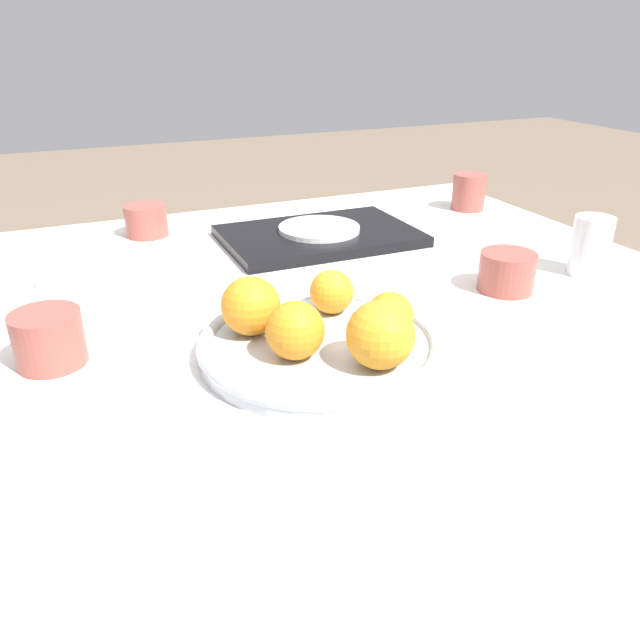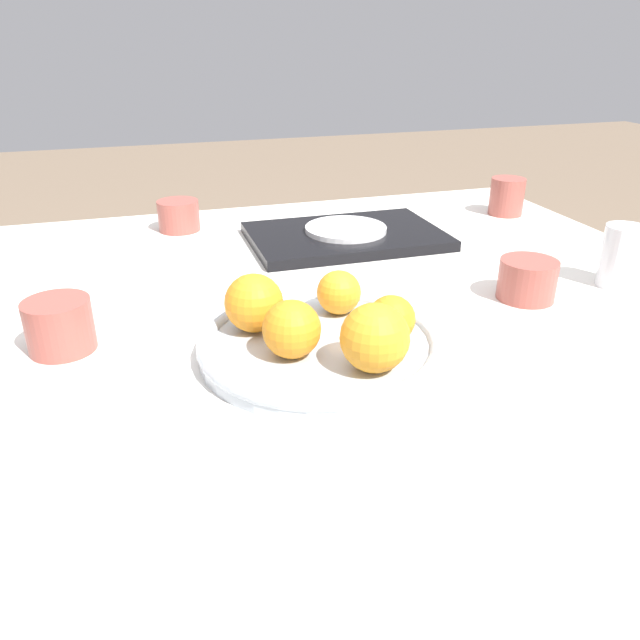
{
  "view_description": "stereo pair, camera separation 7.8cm",
  "coord_description": "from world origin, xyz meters",
  "px_view_note": "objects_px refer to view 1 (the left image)",
  "views": [
    {
      "loc": [
        -0.39,
        -0.9,
        1.14
      ],
      "look_at": [
        -0.11,
        -0.25,
        0.81
      ],
      "focal_mm": 35.0,
      "sensor_mm": 36.0,
      "label": 1
    },
    {
      "loc": [
        -0.32,
        -0.93,
        1.14
      ],
      "look_at": [
        -0.11,
        -0.25,
        0.81
      ],
      "focal_mm": 35.0,
      "sensor_mm": 36.0,
      "label": 2
    }
  ],
  "objects_px": {
    "water_glass": "(591,246)",
    "cup_2": "(146,220)",
    "cup_1": "(507,272)",
    "side_plate": "(319,229)",
    "orange_0": "(332,292)",
    "fruit_platter": "(320,345)",
    "cup_3": "(469,192)",
    "orange_2": "(381,335)",
    "napkin": "(79,269)",
    "orange_1": "(295,330)",
    "orange_3": "(251,306)",
    "orange_4": "(390,316)",
    "serving_tray": "(319,236)",
    "cup_0": "(48,339)"
  },
  "relations": [
    {
      "from": "cup_0",
      "to": "cup_3",
      "type": "relative_size",
      "value": 1.06
    },
    {
      "from": "serving_tray",
      "to": "cup_2",
      "type": "relative_size",
      "value": 4.4
    },
    {
      "from": "cup_3",
      "to": "orange_2",
      "type": "bearing_deg",
      "value": -132.86
    },
    {
      "from": "orange_0",
      "to": "cup_0",
      "type": "bearing_deg",
      "value": 174.18
    },
    {
      "from": "orange_4",
      "to": "cup_2",
      "type": "distance_m",
      "value": 0.66
    },
    {
      "from": "fruit_platter",
      "to": "cup_2",
      "type": "relative_size",
      "value": 3.73
    },
    {
      "from": "fruit_platter",
      "to": "orange_1",
      "type": "bearing_deg",
      "value": -149.46
    },
    {
      "from": "orange_3",
      "to": "napkin",
      "type": "xyz_separation_m",
      "value": [
        -0.19,
        0.39,
        -0.05
      ]
    },
    {
      "from": "serving_tray",
      "to": "cup_0",
      "type": "distance_m",
      "value": 0.6
    },
    {
      "from": "orange_2",
      "to": "orange_3",
      "type": "relative_size",
      "value": 1.06
    },
    {
      "from": "orange_1",
      "to": "napkin",
      "type": "xyz_separation_m",
      "value": [
        -0.22,
        0.47,
        -0.05
      ]
    },
    {
      "from": "orange_4",
      "to": "side_plate",
      "type": "bearing_deg",
      "value": 77.77
    },
    {
      "from": "cup_1",
      "to": "napkin",
      "type": "distance_m",
      "value": 0.72
    },
    {
      "from": "orange_1",
      "to": "cup_1",
      "type": "relative_size",
      "value": 0.81
    },
    {
      "from": "orange_0",
      "to": "cup_2",
      "type": "height_order",
      "value": "orange_0"
    },
    {
      "from": "orange_3",
      "to": "orange_0",
      "type": "bearing_deg",
      "value": 8.55
    },
    {
      "from": "orange_4",
      "to": "cup_1",
      "type": "relative_size",
      "value": 0.69
    },
    {
      "from": "side_plate",
      "to": "cup_0",
      "type": "height_order",
      "value": "cup_0"
    },
    {
      "from": "cup_1",
      "to": "orange_1",
      "type": "bearing_deg",
      "value": -165.0
    },
    {
      "from": "fruit_platter",
      "to": "water_glass",
      "type": "height_order",
      "value": "water_glass"
    },
    {
      "from": "fruit_platter",
      "to": "orange_4",
      "type": "distance_m",
      "value": 0.1
    },
    {
      "from": "orange_0",
      "to": "fruit_platter",
      "type": "bearing_deg",
      "value": -123.65
    },
    {
      "from": "fruit_platter",
      "to": "orange_1",
      "type": "height_order",
      "value": "orange_1"
    },
    {
      "from": "orange_4",
      "to": "orange_1",
      "type": "bearing_deg",
      "value": -179.35
    },
    {
      "from": "orange_0",
      "to": "cup_1",
      "type": "distance_m",
      "value": 0.31
    },
    {
      "from": "orange_3",
      "to": "serving_tray",
      "type": "bearing_deg",
      "value": 55.41
    },
    {
      "from": "cup_1",
      "to": "side_plate",
      "type": "bearing_deg",
      "value": 116.4
    },
    {
      "from": "orange_3",
      "to": "orange_4",
      "type": "height_order",
      "value": "orange_3"
    },
    {
      "from": "fruit_platter",
      "to": "cup_3",
      "type": "distance_m",
      "value": 0.78
    },
    {
      "from": "orange_0",
      "to": "serving_tray",
      "type": "distance_m",
      "value": 0.38
    },
    {
      "from": "orange_3",
      "to": "water_glass",
      "type": "relative_size",
      "value": 0.77
    },
    {
      "from": "cup_3",
      "to": "napkin",
      "type": "distance_m",
      "value": 0.86
    },
    {
      "from": "orange_1",
      "to": "orange_0",
      "type": "bearing_deg",
      "value": 47.25
    },
    {
      "from": "fruit_platter",
      "to": "orange_0",
      "type": "height_order",
      "value": "orange_0"
    },
    {
      "from": "orange_1",
      "to": "water_glass",
      "type": "bearing_deg",
      "value": 10.84
    },
    {
      "from": "fruit_platter",
      "to": "side_plate",
      "type": "xyz_separation_m",
      "value": [
        0.19,
        0.43,
        0.01
      ]
    },
    {
      "from": "serving_tray",
      "to": "cup_3",
      "type": "xyz_separation_m",
      "value": [
        0.41,
        0.08,
        0.03
      ]
    },
    {
      "from": "water_glass",
      "to": "napkin",
      "type": "height_order",
      "value": "water_glass"
    },
    {
      "from": "orange_1",
      "to": "cup_0",
      "type": "xyz_separation_m",
      "value": [
        -0.27,
        0.14,
        -0.02
      ]
    },
    {
      "from": "orange_1",
      "to": "napkin",
      "type": "height_order",
      "value": "orange_1"
    },
    {
      "from": "orange_3",
      "to": "side_plate",
      "type": "relative_size",
      "value": 0.49
    },
    {
      "from": "orange_4",
      "to": "cup_1",
      "type": "height_order",
      "value": "orange_4"
    },
    {
      "from": "water_glass",
      "to": "cup_2",
      "type": "distance_m",
      "value": 0.83
    },
    {
      "from": "orange_2",
      "to": "side_plate",
      "type": "xyz_separation_m",
      "value": [
        0.15,
        0.52,
        -0.04
      ]
    },
    {
      "from": "orange_2",
      "to": "cup_2",
      "type": "relative_size",
      "value": 0.97
    },
    {
      "from": "orange_1",
      "to": "orange_2",
      "type": "distance_m",
      "value": 0.1
    },
    {
      "from": "orange_0",
      "to": "cup_3",
      "type": "distance_m",
      "value": 0.69
    },
    {
      "from": "napkin",
      "to": "orange_3",
      "type": "bearing_deg",
      "value": -63.65
    },
    {
      "from": "water_glass",
      "to": "cup_0",
      "type": "distance_m",
      "value": 0.85
    },
    {
      "from": "cup_0",
      "to": "water_glass",
      "type": "bearing_deg",
      "value": -1.99
    }
  ]
}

